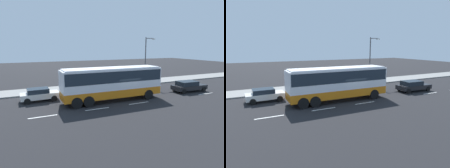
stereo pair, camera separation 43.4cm
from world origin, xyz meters
The scene contains 9 objects.
ground_plane centered at (0.00, 0.00, 0.00)m, with size 120.00×120.00×0.00m, color black.
sidewalk_curb centered at (0.00, 8.12, 0.07)m, with size 80.00×4.00×0.15m, color gray.
lane_centreline centered at (6.35, -1.90, 0.00)m, with size 44.89×0.16×0.01m.
coach_bus centered at (-1.49, 0.23, 2.26)m, with size 11.05×2.85×3.65m.
car_black_sedan centered at (9.48, -0.04, 0.76)m, with size 4.69×2.11×1.42m.
car_white_minivan centered at (-8.81, 3.43, 0.75)m, with size 4.05×2.00×1.41m.
pedestrian_near_curb centered at (4.40, 6.69, 1.15)m, with size 0.32×0.32×1.73m.
pedestrian_at_crossing centered at (-3.69, 7.60, 1.09)m, with size 0.32×0.32×1.64m.
street_lamp centered at (7.36, 6.72, 4.21)m, with size 1.73×0.24×7.09m.
Camera 2 is at (-10.81, -18.69, 5.94)m, focal length 31.60 mm.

